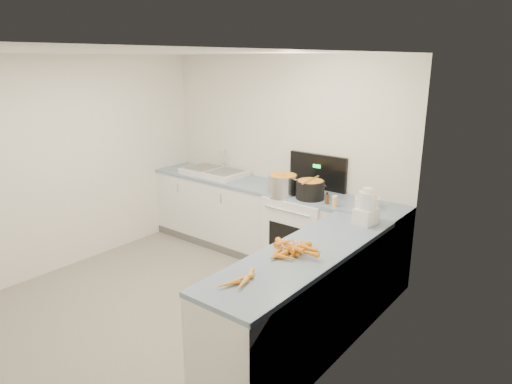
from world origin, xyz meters
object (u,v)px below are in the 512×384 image
Objects in this scene: sink at (214,172)px; black_pot at (310,191)px; stove at (303,231)px; mixing_bowl at (367,202)px; food_processor at (366,209)px; extract_bottle at (327,199)px; spice_jar at (335,202)px; steel_pot at (283,185)px.

black_pot is (1.60, -0.14, 0.06)m from sink.
sink is at bearing 175.13° from black_pot.
stove is 5.41× the size of mixing_bowl.
food_processor reaches higher than sink.
extract_bottle is at bearing -13.20° from black_pot.
spice_jar is at bearing -149.10° from mixing_bowl.
mixing_bowl is 0.51m from food_processor.
black_pot reaches higher than extract_bottle.
mixing_bowl is 2.45× the size of spice_jar.
mixing_bowl is 0.33m from spice_jar.
extract_bottle is at bearing -1.23° from steel_pot.
steel_pot is 0.97× the size of food_processor.
sink reaches higher than mixing_bowl.
food_processor is (2.45, -0.50, 0.11)m from sink.
stove is 0.75m from spice_jar.
steel_pot is at bearing -138.42° from stove.
steel_pot reaches higher than black_pot.
sink reaches higher than steel_pot.
extract_bottle is (0.25, -0.06, -0.04)m from black_pot.
steel_pot is 0.59m from extract_bottle.
food_processor reaches higher than extract_bottle.
extract_bottle is at bearing 170.43° from spice_jar.
stove is at bearing 156.00° from extract_bottle.
spice_jar is (-0.29, -0.17, -0.01)m from mixing_bowl.
sink is at bearing 168.46° from food_processor.
extract_bottle is 0.31× the size of food_processor.
black_pot is at bearing 156.70° from food_processor.
steel_pot is at bearing -171.84° from mixing_bowl.
extract_bottle reaches higher than spice_jar.
extract_bottle is at bearing -158.50° from mixing_bowl.
stove is at bearing 158.77° from spice_jar.
food_processor reaches higher than mixing_bowl.
steel_pot is at bearing 177.51° from spice_jar.
sink is 2.24m from mixing_bowl.
steel_pot is 0.70m from spice_jar.
black_pot is at bearing 166.80° from extract_bottle.
mixing_bowl is (0.64, 0.09, -0.04)m from black_pot.
stove reaches higher than black_pot.
spice_jar is at bearing -2.49° from steel_pot.
mixing_bowl is 0.42m from extract_bottle.
extract_bottle is at bearing -6.01° from sink.
mixing_bowl is 2.32× the size of extract_bottle.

